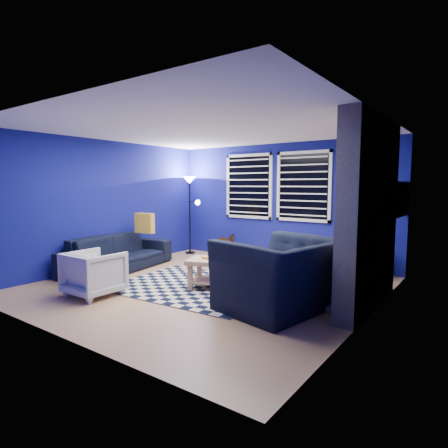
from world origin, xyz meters
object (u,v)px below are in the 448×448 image
tv (400,199)px  sofa (118,253)px  rocking_horse (225,244)px  cabinet (363,260)px  floor_lamp (190,191)px  armchair_bent (94,273)px  coffee_table (220,268)px  armchair_big (280,275)px

tv → sofa: 5.11m
sofa → rocking_horse: size_ratio=3.98×
cabinet → floor_lamp: floor_lamp is taller
armchair_bent → rocking_horse: size_ratio=1.27×
armchair_bent → coffee_table: 1.89m
sofa → rocking_horse: 2.40m
rocking_horse → floor_lamp: (-0.95, -0.08, 1.19)m
armchair_big → cabinet: (0.33, 2.59, -0.19)m
tv → armchair_bent: (-3.49, -3.34, -1.07)m
rocking_horse → coffee_table: 2.60m
armchair_big → coffee_table: bearing=-94.2°
tv → cabinet: bearing=158.0°
cabinet → floor_lamp: bearing=-159.8°
armchair_big → rocking_horse: size_ratio=2.49×
armchair_big → tv: bearing=169.5°
sofa → cabinet: (3.93, 2.32, -0.06)m
sofa → coffee_table: bearing=-98.2°
rocking_horse → coffee_table: rocking_horse is taller
tv → coffee_table: bearing=-137.4°
sofa → cabinet: bearing=-69.4°
coffee_table → floor_lamp: size_ratio=0.62×
rocking_horse → floor_lamp: 1.52m
tv → cabinet: 1.30m
coffee_table → floor_lamp: 3.38m
cabinet → coffee_table: bearing=-107.0°
coffee_table → sofa: bearing=-178.3°
tv → armchair_big: (-0.95, -2.34, -0.93)m
tv → rocking_horse: tv is taller
armchair_bent → floor_lamp: 3.77m
sofa → rocking_horse: bearing=-32.4°
sofa → coffee_table: (2.38, 0.07, 0.01)m
armchair_bent → coffee_table: (1.32, 1.35, 0.01)m
armchair_bent → rocking_horse: armchair_bent is taller
floor_lamp → armchair_bent: bearing=-72.4°
tv → armchair_big: 2.69m
tv → floor_lamp: 4.58m
sofa → armchair_bent: 1.66m
coffee_table → cabinet: cabinet is taller
armchair_bent → cabinet: bearing=-129.3°
tv → sofa: size_ratio=0.43×
sofa → floor_lamp: 2.44m
tv → armchair_bent: 4.95m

